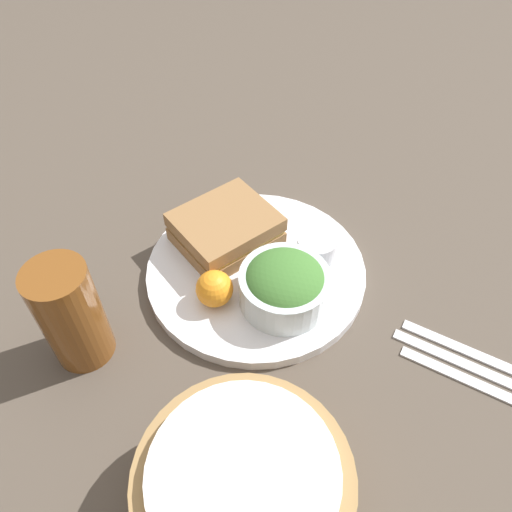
{
  "coord_description": "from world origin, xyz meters",
  "views": [
    {
      "loc": [
        -0.24,
        0.33,
        0.49
      ],
      "look_at": [
        0.0,
        0.0,
        0.03
      ],
      "focal_mm": 35.0,
      "sensor_mm": 36.0,
      "label": 1
    }
  ],
  "objects_px": {
    "salad_bowl": "(284,285)",
    "bread_basket": "(244,489)",
    "plate": "(256,270)",
    "fork": "(489,360)",
    "knife": "(485,372)",
    "spoon": "(482,385)",
    "sandwich": "(226,229)",
    "dressing_cup": "(317,247)",
    "drink_glass": "(71,315)"
  },
  "relations": [
    {
      "from": "salad_bowl",
      "to": "spoon",
      "type": "height_order",
      "value": "salad_bowl"
    },
    {
      "from": "fork",
      "to": "knife",
      "type": "bearing_deg",
      "value": -90.0
    },
    {
      "from": "fork",
      "to": "dressing_cup",
      "type": "bearing_deg",
      "value": 170.88
    },
    {
      "from": "drink_glass",
      "to": "fork",
      "type": "distance_m",
      "value": 0.46
    },
    {
      "from": "sandwich",
      "to": "dressing_cup",
      "type": "distance_m",
      "value": 0.12
    },
    {
      "from": "bread_basket",
      "to": "fork",
      "type": "xyz_separation_m",
      "value": [
        -0.13,
        -0.28,
        -0.04
      ]
    },
    {
      "from": "knife",
      "to": "spoon",
      "type": "bearing_deg",
      "value": -90.0
    },
    {
      "from": "knife",
      "to": "sandwich",
      "type": "bearing_deg",
      "value": 176.75
    },
    {
      "from": "salad_bowl",
      "to": "fork",
      "type": "xyz_separation_m",
      "value": [
        -0.23,
        -0.07,
        -0.04
      ]
    },
    {
      "from": "dressing_cup",
      "to": "spoon",
      "type": "relative_size",
      "value": 0.29
    },
    {
      "from": "dressing_cup",
      "to": "bread_basket",
      "type": "relative_size",
      "value": 0.28
    },
    {
      "from": "salad_bowl",
      "to": "fork",
      "type": "height_order",
      "value": "salad_bowl"
    },
    {
      "from": "salad_bowl",
      "to": "spoon",
      "type": "xyz_separation_m",
      "value": [
        -0.23,
        -0.04,
        -0.04
      ]
    },
    {
      "from": "bread_basket",
      "to": "plate",
      "type": "bearing_deg",
      "value": -56.17
    },
    {
      "from": "knife",
      "to": "salad_bowl",
      "type": "bearing_deg",
      "value": -172.9
    },
    {
      "from": "spoon",
      "to": "salad_bowl",
      "type": "bearing_deg",
      "value": -177.3
    },
    {
      "from": "dressing_cup",
      "to": "fork",
      "type": "relative_size",
      "value": 0.26
    },
    {
      "from": "salad_bowl",
      "to": "bread_basket",
      "type": "xyz_separation_m",
      "value": [
        -0.1,
        0.2,
        0.0
      ]
    },
    {
      "from": "knife",
      "to": "spoon",
      "type": "distance_m",
      "value": 0.02
    },
    {
      "from": "plate",
      "to": "knife",
      "type": "distance_m",
      "value": 0.29
    },
    {
      "from": "plate",
      "to": "fork",
      "type": "bearing_deg",
      "value": -169.95
    },
    {
      "from": "dressing_cup",
      "to": "fork",
      "type": "distance_m",
      "value": 0.23
    },
    {
      "from": "dressing_cup",
      "to": "drink_glass",
      "type": "bearing_deg",
      "value": 61.69
    },
    {
      "from": "plate",
      "to": "dressing_cup",
      "type": "xyz_separation_m",
      "value": [
        -0.05,
        -0.06,
        0.02
      ]
    },
    {
      "from": "sandwich",
      "to": "fork",
      "type": "height_order",
      "value": "sandwich"
    },
    {
      "from": "plate",
      "to": "knife",
      "type": "height_order",
      "value": "plate"
    },
    {
      "from": "fork",
      "to": "knife",
      "type": "height_order",
      "value": "same"
    },
    {
      "from": "dressing_cup",
      "to": "fork",
      "type": "height_order",
      "value": "dressing_cup"
    },
    {
      "from": "sandwich",
      "to": "bread_basket",
      "type": "bearing_deg",
      "value": 131.13
    },
    {
      "from": "plate",
      "to": "bread_basket",
      "type": "relative_size",
      "value": 1.5
    },
    {
      "from": "sandwich",
      "to": "salad_bowl",
      "type": "relative_size",
      "value": 1.36
    },
    {
      "from": "bread_basket",
      "to": "fork",
      "type": "distance_m",
      "value": 0.31
    },
    {
      "from": "sandwich",
      "to": "knife",
      "type": "height_order",
      "value": "sandwich"
    },
    {
      "from": "plate",
      "to": "sandwich",
      "type": "relative_size",
      "value": 1.92
    },
    {
      "from": "knife",
      "to": "spoon",
      "type": "xyz_separation_m",
      "value": [
        -0.0,
        0.02,
        0.0
      ]
    },
    {
      "from": "spoon",
      "to": "dressing_cup",
      "type": "bearing_deg",
      "value": 162.4
    },
    {
      "from": "dressing_cup",
      "to": "knife",
      "type": "bearing_deg",
      "value": 173.02
    },
    {
      "from": "bread_basket",
      "to": "spoon",
      "type": "distance_m",
      "value": 0.28
    },
    {
      "from": "salad_bowl",
      "to": "bread_basket",
      "type": "distance_m",
      "value": 0.23
    },
    {
      "from": "sandwich",
      "to": "bread_basket",
      "type": "relative_size",
      "value": 0.78
    },
    {
      "from": "drink_glass",
      "to": "bread_basket",
      "type": "bearing_deg",
      "value": 173.9
    },
    {
      "from": "knife",
      "to": "spoon",
      "type": "relative_size",
      "value": 1.17
    },
    {
      "from": "spoon",
      "to": "drink_glass",
      "type": "bearing_deg",
      "value": -156.74
    },
    {
      "from": "salad_bowl",
      "to": "drink_glass",
      "type": "bearing_deg",
      "value": 50.42
    },
    {
      "from": "bread_basket",
      "to": "spoon",
      "type": "height_order",
      "value": "bread_basket"
    },
    {
      "from": "salad_bowl",
      "to": "knife",
      "type": "bearing_deg",
      "value": -166.45
    },
    {
      "from": "drink_glass",
      "to": "bread_basket",
      "type": "height_order",
      "value": "drink_glass"
    },
    {
      "from": "plate",
      "to": "salad_bowl",
      "type": "relative_size",
      "value": 2.61
    },
    {
      "from": "drink_glass",
      "to": "knife",
      "type": "height_order",
      "value": "drink_glass"
    },
    {
      "from": "fork",
      "to": "bread_basket",
      "type": "bearing_deg",
      "value": -121.67
    }
  ]
}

